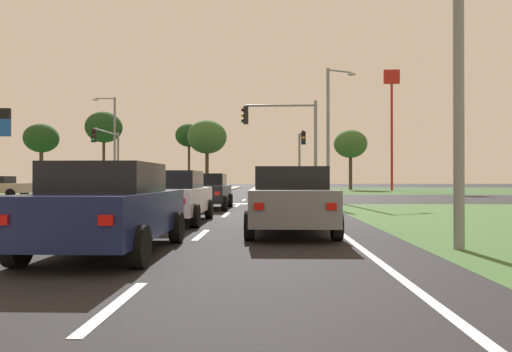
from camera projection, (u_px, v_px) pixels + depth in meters
The scene contains 37 objects.
ground_plane at pixel (195, 198), 31.29m from camera, with size 200.00×200.00×0.00m, color black.
grass_verge_far_left at pixel (24, 190), 56.53m from camera, with size 35.00×35.00×0.01m, color #385B2D.
grass_verge_far_right at pixel (438, 190), 55.02m from camera, with size 35.00×35.00×0.01m, color #2D4C28.
median_island_near at pixel (81, 225), 12.30m from camera, with size 1.20×22.00×0.14m, color gray.
median_island_far at pixel (228, 189), 56.28m from camera, with size 1.20×36.00×0.14m, color gray.
lane_dash_near at pixel (115, 305), 4.74m from camera, with size 0.14×2.00×0.01m, color silver.
lane_dash_second at pixel (201, 235), 10.73m from camera, with size 0.14×2.00×0.01m, color silver.
lane_dash_third at pixel (226, 215), 16.73m from camera, with size 0.14×2.00×0.01m, color silver.
lane_dash_fourth at pixel (237, 205), 22.73m from camera, with size 0.14×2.00×0.01m, color silver.
lane_dash_fifth at pixel (244, 200), 28.73m from camera, with size 0.14×2.00×0.01m, color silver.
edge_line_right at pixel (330, 225), 13.09m from camera, with size 0.14×24.00×0.01m, color silver.
stop_bar_near at pixel (245, 204), 24.18m from camera, with size 6.40×0.50×0.01m, color silver.
crosswalk_bar_near at pixel (71, 202), 26.28m from camera, with size 0.70×2.80×0.01m, color silver.
crosswalk_bar_second at pixel (90, 202), 26.25m from camera, with size 0.70×2.80×0.01m, color silver.
crosswalk_bar_third at pixel (110, 202), 26.21m from camera, with size 0.70×2.80×0.01m, color silver.
crosswalk_bar_fourth at pixel (130, 202), 26.18m from camera, with size 0.70×2.80×0.01m, color silver.
crosswalk_bar_fifth at pixel (149, 202), 26.14m from camera, with size 0.70×2.80×0.01m, color silver.
crosswalk_bar_sixth at pixel (169, 202), 26.11m from camera, with size 0.70×2.80×0.01m, color silver.
crosswalk_bar_seventh at pixel (189, 202), 26.08m from camera, with size 0.70×2.80×0.01m, color silver.
car_red_near at pixel (201, 184), 49.55m from camera, with size 2.00×4.27×1.47m.
car_white_second at pixel (172, 196), 13.79m from camera, with size 2.07×4.55×1.57m.
car_teal_third at pixel (193, 185), 43.89m from camera, with size 2.10×4.51×1.54m.
car_grey_fourth at pixel (290, 199), 11.23m from camera, with size 2.10×4.57×1.61m.
car_navy_fifth at pixel (109, 207), 8.08m from camera, with size 2.07×4.27×1.61m.
car_black_sixth at pixel (208, 191), 20.17m from camera, with size 1.97×4.22×1.57m.
traffic_signal_far_left at pixel (109, 149), 36.00m from camera, with size 0.32×5.61×5.25m.
traffic_signal_far_right at pixel (301, 151), 35.90m from camera, with size 0.32×4.74×5.12m.
traffic_signal_near_right at pixel (288, 133), 24.54m from camera, with size 4.12×0.32×5.56m.
street_lamp_second at pixel (331, 126), 27.65m from camera, with size 1.92×0.99×8.07m.
street_lamp_third at pixel (113, 140), 40.42m from camera, with size 2.04×0.40×8.60m.
pedestrian_at_median at pixel (220, 180), 45.11m from camera, with size 0.34×0.34×1.75m.
fastfood_pole_sign at pixel (392, 104), 52.06m from camera, with size 1.80×0.40×13.86m.
treeline_near at pixel (41, 139), 56.58m from camera, with size 4.20×4.20×8.22m.
treeline_second at pixel (104, 127), 57.31m from camera, with size 4.58×4.58×9.83m.
treeline_third at pixel (189, 136), 61.20m from camera, with size 3.66×3.66×8.78m.
treeline_fourth at pixel (207, 137), 58.06m from camera, with size 5.04×5.04×8.87m.
treeline_fifth at pixel (350, 144), 56.67m from camera, with size 4.13×4.13×7.49m.
Camera 1 is at (5.11, -1.16, 1.32)m, focal length 31.92 mm.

